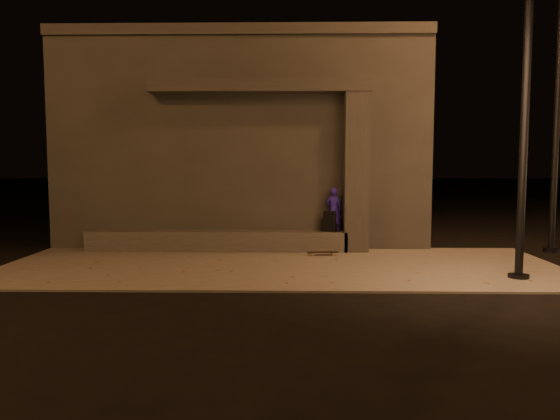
{
  "coord_description": "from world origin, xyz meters",
  "views": [
    {
      "loc": [
        0.22,
        -8.72,
        2.09
      ],
      "look_at": [
        0.0,
        2.0,
        1.13
      ],
      "focal_mm": 35.0,
      "sensor_mm": 36.0,
      "label": 1
    }
  ],
  "objects_px": {
    "backpack": "(329,224)",
    "street_lamp_0": "(528,34)",
    "column": "(356,173)",
    "skateboard": "(322,253)",
    "skateboarder": "(334,209)"
  },
  "relations": [
    {
      "from": "street_lamp_0",
      "to": "skateboard",
      "type": "bearing_deg",
      "value": 146.13
    },
    {
      "from": "skateboarder",
      "to": "column",
      "type": "bearing_deg",
      "value": -169.63
    },
    {
      "from": "skateboarder",
      "to": "street_lamp_0",
      "type": "xyz_separation_m",
      "value": [
        3.05,
        -2.89,
        3.25
      ]
    },
    {
      "from": "column",
      "to": "backpack",
      "type": "bearing_deg",
      "value": 180.0
    },
    {
      "from": "backpack",
      "to": "street_lamp_0",
      "type": "xyz_separation_m",
      "value": [
        3.15,
        -2.89,
        3.59
      ]
    },
    {
      "from": "column",
      "to": "skateboarder",
      "type": "xyz_separation_m",
      "value": [
        -0.5,
        0.0,
        -0.85
      ]
    },
    {
      "from": "column",
      "to": "street_lamp_0",
      "type": "bearing_deg",
      "value": -48.62
    },
    {
      "from": "column",
      "to": "street_lamp_0",
      "type": "height_order",
      "value": "street_lamp_0"
    },
    {
      "from": "column",
      "to": "skateboard",
      "type": "bearing_deg",
      "value": -140.61
    },
    {
      "from": "skateboarder",
      "to": "backpack",
      "type": "relative_size",
      "value": 2.12
    },
    {
      "from": "skateboarder",
      "to": "backpack",
      "type": "bearing_deg",
      "value": 10.37
    },
    {
      "from": "skateboarder",
      "to": "backpack",
      "type": "distance_m",
      "value": 0.35
    },
    {
      "from": "skateboard",
      "to": "street_lamp_0",
      "type": "distance_m",
      "value": 5.78
    },
    {
      "from": "backpack",
      "to": "skateboard",
      "type": "height_order",
      "value": "backpack"
    },
    {
      "from": "column",
      "to": "backpack",
      "type": "relative_size",
      "value": 7.59
    }
  ]
}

